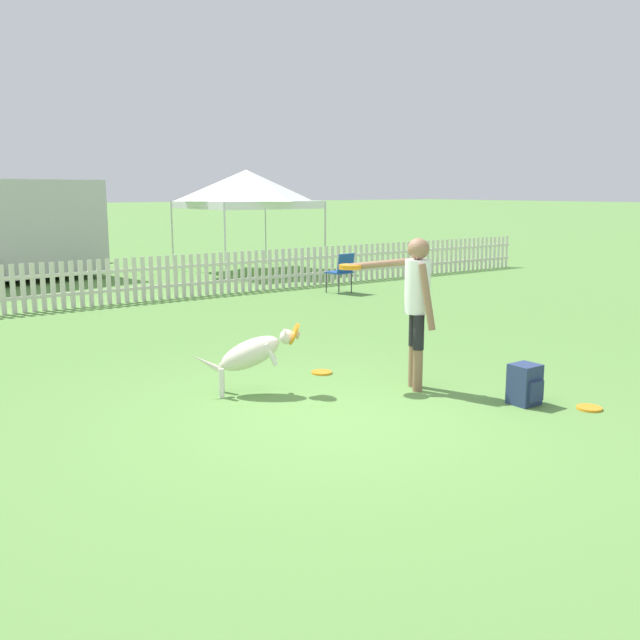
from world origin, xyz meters
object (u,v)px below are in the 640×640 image
object	(u,v)px
folding_chair_center	(342,269)
frisbee_near_dog	(589,408)
handler_person	(414,295)
backpack_on_grass	(525,385)
canopy_tent_main	(247,189)
leaping_dog	(252,353)
frisbee_near_handler	(322,372)

from	to	relation	value
folding_chair_center	frisbee_near_dog	bearing A→B (deg)	61.55
handler_person	folding_chair_center	distance (m)	7.54
frisbee_near_dog	backpack_on_grass	size ratio (longest dim) A/B	0.59
backpack_on_grass	canopy_tent_main	bearing A→B (deg)	72.44
backpack_on_grass	folding_chair_center	size ratio (longest dim) A/B	0.49
handler_person	frisbee_near_dog	size ratio (longest dim) A/B	6.73
leaping_dog	folding_chair_center	size ratio (longest dim) A/B	1.29
leaping_dog	frisbee_near_dog	distance (m)	3.54
frisbee_near_dog	canopy_tent_main	bearing A→B (deg)	74.71
frisbee_near_dog	handler_person	bearing A→B (deg)	119.68
frisbee_near_handler	folding_chair_center	bearing A→B (deg)	50.18
backpack_on_grass	folding_chair_center	bearing A→B (deg)	65.46
handler_person	canopy_tent_main	size ratio (longest dim) A/B	0.55
backpack_on_grass	canopy_tent_main	world-z (taller)	canopy_tent_main
frisbee_near_handler	leaping_dog	bearing A→B (deg)	-166.54
canopy_tent_main	folding_chair_center	bearing A→B (deg)	-95.38
frisbee_near_handler	canopy_tent_main	bearing A→B (deg)	64.21
folding_chair_center	leaping_dog	bearing A→B (deg)	37.41
backpack_on_grass	folding_chair_center	xyz separation A→B (m)	(3.43, 7.52, 0.31)
leaping_dog	frisbee_near_handler	xyz separation A→B (m)	(1.13, 0.27, -0.44)
handler_person	canopy_tent_main	distance (m)	12.03
frisbee_near_dog	canopy_tent_main	distance (m)	13.41
leaping_dog	frisbee_near_dog	bearing A→B (deg)	74.26
frisbee_near_handler	canopy_tent_main	xyz separation A→B (m)	(4.83, 10.00, 2.20)
frisbee_near_handler	frisbee_near_dog	xyz separation A→B (m)	(1.35, -2.76, 0.00)
frisbee_near_handler	folding_chair_center	world-z (taller)	folding_chair_center
frisbee_near_handler	backpack_on_grass	xyz separation A→B (m)	(0.96, -2.26, 0.20)
backpack_on_grass	frisbee_near_handler	bearing A→B (deg)	112.98
frisbee_near_handler	canopy_tent_main	world-z (taller)	canopy_tent_main
leaping_dog	backpack_on_grass	xyz separation A→B (m)	(2.08, -1.99, -0.25)
frisbee_near_dog	leaping_dog	bearing A→B (deg)	134.81
frisbee_near_handler	frisbee_near_dog	world-z (taller)	same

